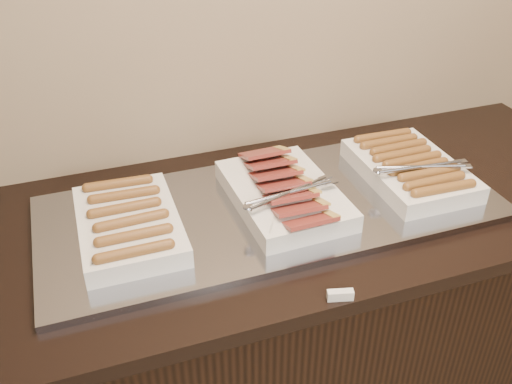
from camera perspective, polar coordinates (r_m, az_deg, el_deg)
counter at (r=1.81m, az=1.86°, el=-13.52°), size 2.06×0.76×0.90m
warming_tray at (r=1.51m, az=1.58°, el=-1.61°), size 1.20×0.50×0.02m
dish_left at (r=1.42m, az=-12.61°, el=-3.11°), size 0.24×0.36×0.07m
dish_center at (r=1.49m, az=2.81°, el=-0.11°), size 0.28×0.40×0.09m
dish_right at (r=1.65m, az=15.17°, el=2.32°), size 0.27×0.37×0.08m
label_holder at (r=1.26m, az=8.42°, el=-10.16°), size 0.06×0.03×0.02m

